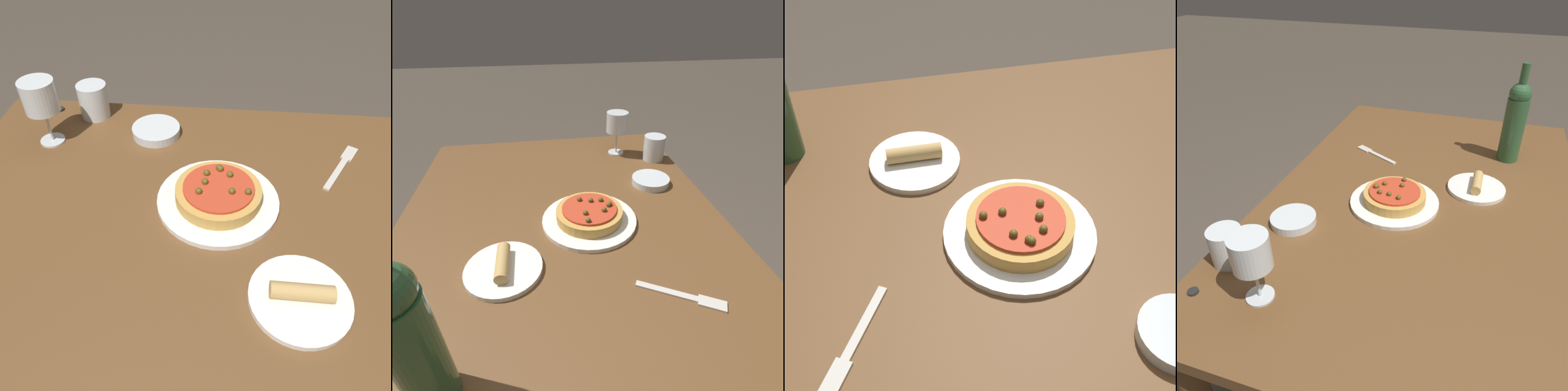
{
  "view_description": "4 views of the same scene",
  "coord_description": "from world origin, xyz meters",
  "views": [
    {
      "loc": [
        -0.06,
        -0.5,
        1.28
      ],
      "look_at": [
        -0.11,
        0.05,
        0.75
      ],
      "focal_mm": 35.0,
      "sensor_mm": 36.0,
      "label": 1
    },
    {
      "loc": [
        0.6,
        -0.04,
        1.22
      ],
      "look_at": [
        -0.05,
        0.07,
        0.8
      ],
      "focal_mm": 28.0,
      "sensor_mm": 36.0,
      "label": 2
    },
    {
      "loc": [
        0.12,
        0.66,
        1.4
      ],
      "look_at": [
        -0.01,
        0.03,
        0.77
      ],
      "focal_mm": 50.0,
      "sensor_mm": 36.0,
      "label": 3
    },
    {
      "loc": [
        -0.97,
        -0.15,
        1.34
      ],
      "look_at": [
        -0.11,
        0.13,
        0.75
      ],
      "focal_mm": 35.0,
      "sensor_mm": 36.0,
      "label": 4
    }
  ],
  "objects": [
    {
      "name": "side_bowl",
      "position": [
        -0.24,
        0.31,
        0.72
      ],
      "size": [
        0.12,
        0.12,
        0.02
      ],
      "color": "silver",
      "rests_on": "dining_table"
    },
    {
      "name": "water_cup",
      "position": [
        -0.42,
        0.38,
        0.75
      ],
      "size": [
        0.08,
        0.08,
        0.09
      ],
      "color": "silver",
      "rests_on": "dining_table"
    },
    {
      "name": "dinner_plate",
      "position": [
        -0.07,
        0.07,
        0.71
      ],
      "size": [
        0.26,
        0.26,
        0.01
      ],
      "color": "white",
      "rests_on": "dining_table"
    },
    {
      "name": "bottle_cap",
      "position": [
        -0.53,
        0.4,
        0.71
      ],
      "size": [
        0.02,
        0.02,
        0.01
      ],
      "color": "black",
      "rests_on": "dining_table"
    },
    {
      "name": "ground_plane",
      "position": [
        0.0,
        0.0,
        0.0
      ],
      "size": [
        14.0,
        14.0,
        0.0
      ],
      "primitive_type": "plane",
      "color": "#4C4238"
    },
    {
      "name": "wine_glass",
      "position": [
        -0.5,
        0.26,
        0.83
      ],
      "size": [
        0.08,
        0.08,
        0.17
      ],
      "color": "silver",
      "rests_on": "dining_table"
    },
    {
      "name": "fork",
      "position": [
        0.22,
        0.23,
        0.71
      ],
      "size": [
        0.11,
        0.17,
        0.0
      ],
      "rotation": [
        0.0,
        0.0,
        1.06
      ],
      "color": "beige",
      "rests_on": "dining_table"
    },
    {
      "name": "pizza",
      "position": [
        -0.07,
        0.07,
        0.73
      ],
      "size": [
        0.18,
        0.18,
        0.05
      ],
      "color": "gold",
      "rests_on": "dinner_plate"
    },
    {
      "name": "side_plate",
      "position": [
        0.08,
        -0.15,
        0.71
      ],
      "size": [
        0.17,
        0.17,
        0.04
      ],
      "color": "white",
      "rests_on": "dining_table"
    },
    {
      "name": "wine_bottle",
      "position": [
        0.33,
        -0.23,
        0.85
      ],
      "size": [
        0.07,
        0.07,
        0.33
      ],
      "color": "#2D5633",
      "rests_on": "dining_table"
    },
    {
      "name": "dining_table",
      "position": [
        0.0,
        0.0,
        0.62
      ],
      "size": [
        1.36,
        0.91,
        0.7
      ],
      "color": "brown",
      "rests_on": "ground_plane"
    }
  ]
}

